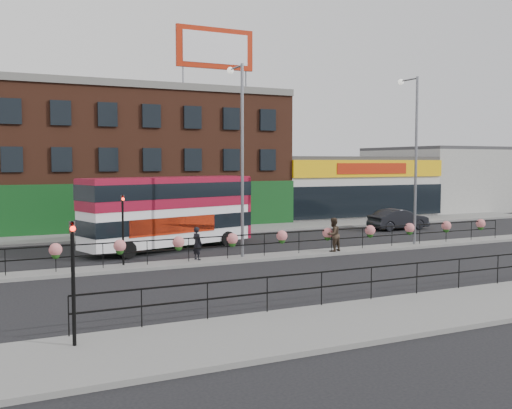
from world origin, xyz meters
name	(u,v)px	position (x,y,z in m)	size (l,w,h in m)	color
ground	(282,257)	(0.00, 0.00, 0.00)	(120.00, 120.00, 0.00)	black
south_pavement	(456,307)	(0.00, -12.00, 0.07)	(60.00, 4.00, 0.15)	gray
north_pavement	(199,231)	(0.00, 12.00, 0.07)	(60.00, 4.00, 0.15)	gray
median	(282,256)	(0.00, 0.00, 0.07)	(60.00, 1.60, 0.15)	gray
yellow_line_inner	(409,295)	(0.00, -9.70, 0.01)	(60.00, 0.10, 0.01)	gold
yellow_line_outer	(412,296)	(0.00, -9.88, 0.01)	(60.00, 0.10, 0.01)	gold
brick_building	(113,158)	(-4.00, 19.96, 5.13)	(25.00, 12.21, 10.30)	brown
supermarket	(332,186)	(16.00, 19.90, 2.65)	(15.00, 12.25, 5.30)	silver
warehouse_east	(452,178)	(30.75, 20.00, 3.15)	(14.50, 12.00, 6.30)	#A9A9A4
billboard	(215,48)	(2.50, 14.99, 13.18)	(6.00, 0.29, 4.40)	#AE2009
median_railing	(282,237)	(0.00, 0.00, 1.05)	(30.04, 0.56, 1.23)	black
south_railing	(371,276)	(-2.00, -10.10, 0.96)	(20.04, 0.05, 1.12)	black
double_decker_bus	(170,205)	(-4.34, 4.87, 2.46)	(10.19, 4.95, 4.01)	white
car	(398,219)	(13.45, 7.29, 0.74)	(4.52, 1.61, 1.48)	black
pedestrian_a	(197,243)	(-4.47, 0.29, 0.95)	(0.55, 0.67, 1.59)	black
pedestrian_b	(333,235)	(2.91, -0.28, 1.04)	(1.03, 0.91, 1.77)	#3C2D21
lamp_column_west	(240,143)	(-2.13, 0.42, 5.77)	(0.34, 1.66, 9.48)	slate
lamp_column_east	(413,145)	(8.61, 0.24, 5.78)	(0.34, 1.67, 9.50)	slate
traffic_light_south	(73,256)	(-12.00, -11.01, 2.47)	(0.15, 0.28, 3.65)	black
traffic_light_median	(123,214)	(-8.00, 0.39, 2.47)	(0.15, 0.28, 3.65)	black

